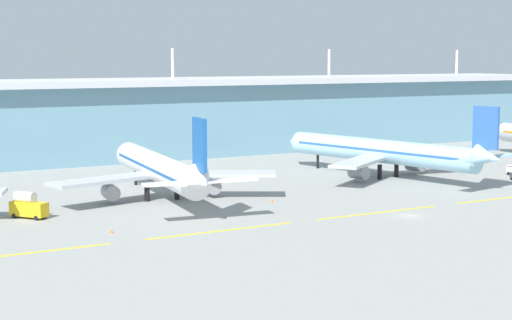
% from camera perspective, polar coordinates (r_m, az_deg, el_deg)
% --- Properties ---
extents(ground_plane, '(600.00, 600.00, 0.00)m').
position_cam_1_polar(ground_plane, '(159.60, 10.42, -3.77)').
color(ground_plane, gray).
extents(terminal_building, '(288.00, 34.00, 32.24)m').
position_cam_1_polar(terminal_building, '(254.05, -6.19, 2.97)').
color(terminal_building, '#6693A8').
rests_on(terminal_building, ground).
extents(airliner_near_middle, '(48.33, 63.25, 18.90)m').
position_cam_1_polar(airliner_near_middle, '(175.24, -6.59, -0.60)').
color(airliner_near_middle, white).
rests_on(airliner_near_middle, ground).
extents(airliner_far_middle, '(47.82, 66.73, 18.90)m').
position_cam_1_polar(airliner_far_middle, '(208.49, 8.73, 0.57)').
color(airliner_far_middle, '#9ED1EA').
rests_on(airliner_far_middle, ground).
extents(taxiway_stripe_west, '(28.00, 0.70, 0.04)m').
position_cam_1_polar(taxiway_stripe_west, '(131.75, -15.69, -6.20)').
color(taxiway_stripe_west, yellow).
rests_on(taxiway_stripe_west, ground).
extents(taxiway_stripe_mid_west, '(28.00, 0.70, 0.04)m').
position_cam_1_polar(taxiway_stripe_mid_west, '(143.55, -2.38, -4.86)').
color(taxiway_stripe_mid_west, yellow).
rests_on(taxiway_stripe_mid_west, ground).
extents(taxiway_stripe_centre, '(28.00, 0.70, 0.04)m').
position_cam_1_polar(taxiway_stripe_centre, '(161.75, 8.39, -3.58)').
color(taxiway_stripe_centre, yellow).
rests_on(taxiway_stripe_centre, ground).
extents(taxiway_stripe_mid_east, '(28.00, 0.70, 0.04)m').
position_cam_1_polar(taxiway_stripe_mid_east, '(184.49, 16.72, -2.49)').
color(taxiway_stripe_mid_east, yellow).
rests_on(taxiway_stripe_mid_east, ground).
extents(fuel_truck, '(6.38, 7.33, 4.95)m').
position_cam_1_polar(fuel_truck, '(159.92, -15.31, -3.06)').
color(fuel_truck, gold).
rests_on(fuel_truck, ground).
extents(safety_cone_left_wingtip, '(0.56, 0.56, 0.70)m').
position_cam_1_polar(safety_cone_left_wingtip, '(171.16, 1.11, -2.80)').
color(safety_cone_left_wingtip, orange).
rests_on(safety_cone_left_wingtip, ground).
extents(safety_cone_nose_front, '(0.56, 0.56, 0.70)m').
position_cam_1_polar(safety_cone_nose_front, '(143.71, -9.84, -4.81)').
color(safety_cone_nose_front, orange).
rests_on(safety_cone_nose_front, ground).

